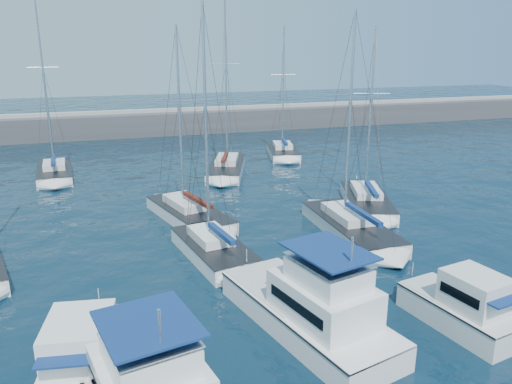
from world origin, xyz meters
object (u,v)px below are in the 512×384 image
object	(u,v)px
motor_yacht_stbd_outer	(464,309)
sailboat_back_b	(227,168)
sailboat_back_c	(283,152)
sailboat_mid_d	(350,227)
motor_yacht_port_outer	(85,356)
sailboat_mid_b	(189,214)
motor_yacht_stbd_inner	(312,309)
sailboat_back_a	(55,173)
sailboat_mid_c	(214,249)
sailboat_mid_e	(367,201)

from	to	relation	value
motor_yacht_stbd_outer	sailboat_back_b	bearing A→B (deg)	85.65
sailboat_back_c	sailboat_mid_d	bearing A→B (deg)	-86.59
sailboat_mid_d	sailboat_back_c	world-z (taller)	sailboat_mid_d
motor_yacht_port_outer	sailboat_back_c	distance (m)	40.12
motor_yacht_stbd_outer	sailboat_mid_b	bearing A→B (deg)	107.07
sailboat_mid_b	sailboat_back_b	xyz separation A→B (m)	(6.10, 12.67, 0.03)
motor_yacht_stbd_inner	sailboat_back_a	world-z (taller)	sailboat_back_a
motor_yacht_port_outer	sailboat_mid_b	size ratio (longest dim) A/B	0.47
motor_yacht_port_outer	motor_yacht_stbd_outer	distance (m)	16.15
motor_yacht_stbd_inner	sailboat_mid_c	distance (m)	9.57
motor_yacht_port_outer	sailboat_mid_b	bearing A→B (deg)	76.40
motor_yacht_stbd_outer	sailboat_mid_e	xyz separation A→B (m)	(4.63, 16.57, -0.44)
sailboat_back_c	sailboat_mid_e	bearing A→B (deg)	-77.41
sailboat_mid_d	motor_yacht_stbd_inner	bearing A→B (deg)	-124.87
sailboat_back_c	sailboat_mid_c	bearing A→B (deg)	-105.82
motor_yacht_port_outer	sailboat_mid_d	distance (m)	19.79
motor_yacht_stbd_outer	sailboat_back_b	xyz separation A→B (m)	(-3.03, 30.53, -0.41)
sailboat_back_a	sailboat_back_b	bearing A→B (deg)	-12.98
sailboat_back_a	motor_yacht_port_outer	bearing A→B (deg)	-87.52
motor_yacht_port_outer	sailboat_mid_c	size ratio (longest dim) A/B	0.44
motor_yacht_port_outer	sailboat_mid_c	bearing A→B (deg)	62.32
sailboat_mid_d	sailboat_back_b	bearing A→B (deg)	102.18
motor_yacht_port_outer	sailboat_back_c	bearing A→B (deg)	67.86
sailboat_mid_b	motor_yacht_stbd_inner	bearing A→B (deg)	-96.12
sailboat_mid_b	motor_yacht_stbd_outer	bearing A→B (deg)	-77.89
sailboat_back_c	sailboat_mid_b	bearing A→B (deg)	-114.85
motor_yacht_stbd_outer	sailboat_back_b	world-z (taller)	sailboat_back_b
sailboat_mid_e	sailboat_back_c	size ratio (longest dim) A/B	0.96
motor_yacht_stbd_inner	sailboat_back_c	size ratio (longest dim) A/B	0.70
sailboat_mid_e	sailboat_back_b	world-z (taller)	sailboat_back_b
sailboat_mid_c	sailboat_back_c	xyz separation A→B (m)	(13.78, 24.69, -0.00)
motor_yacht_stbd_inner	sailboat_mid_e	distance (m)	18.64
sailboat_mid_e	motor_yacht_stbd_inner	bearing A→B (deg)	-107.14
sailboat_mid_c	sailboat_mid_d	world-z (taller)	sailboat_mid_c
sailboat_mid_c	sailboat_mid_e	size ratio (longest dim) A/B	1.07
motor_yacht_stbd_outer	sailboat_mid_e	distance (m)	17.21
sailboat_mid_d	sailboat_back_a	size ratio (longest dim) A/B	0.89
sailboat_mid_b	sailboat_back_a	distance (m)	18.44
motor_yacht_port_outer	sailboat_mid_e	xyz separation A→B (m)	(20.71, 15.11, -0.44)
sailboat_mid_b	sailboat_mid_e	bearing A→B (deg)	-20.33
sailboat_mid_b	motor_yacht_port_outer	bearing A→B (deg)	-127.95
sailboat_mid_c	sailboat_back_a	size ratio (longest dim) A/B	0.90
sailboat_back_b	sailboat_back_c	size ratio (longest dim) A/B	1.16
sailboat_mid_d	sailboat_back_a	world-z (taller)	sailboat_back_a
motor_yacht_port_outer	sailboat_back_a	distance (m)	32.06
sailboat_back_c	sailboat_back_b	bearing A→B (deg)	-133.64
sailboat_mid_e	motor_yacht_stbd_outer	bearing A→B (deg)	-85.64
motor_yacht_stbd_outer	sailboat_mid_d	world-z (taller)	sailboat_mid_d
sailboat_mid_c	sailboat_back_a	xyz separation A→B (m)	(-10.18, 22.41, 0.02)
sailboat_mid_b	sailboat_mid_e	size ratio (longest dim) A/B	1.00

